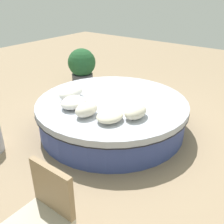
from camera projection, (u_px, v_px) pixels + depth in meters
The scene contains 9 objects.
ground_plane at pixel (112, 128), 4.85m from camera, with size 16.00×16.00×0.00m, color #9E8466.
round_bed at pixel (112, 114), 4.72m from camera, with size 2.73×2.73×0.57m.
throw_pillow_0 at pixel (71, 93), 4.64m from camera, with size 0.52×0.30×0.21m, color white.
throw_pillow_1 at pixel (73, 102), 4.30m from camera, with size 0.47×0.39×0.18m, color white.
throw_pillow_2 at pixel (86, 110), 4.02m from camera, with size 0.41×0.29×0.21m, color silver.
throw_pillow_3 at pixel (110, 116), 3.88m from camera, with size 0.45×0.38×0.15m, color beige.
throw_pillow_4 at pixel (136, 112), 3.96m from camera, with size 0.44×0.30×0.20m, color beige.
patio_chair at pixel (44, 209), 2.39m from camera, with size 0.50×0.52×0.98m.
planter at pixel (82, 66), 6.62m from camera, with size 0.71×0.71×1.00m.
Camera 1 is at (-3.35, -2.53, 2.44)m, focal length 40.97 mm.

